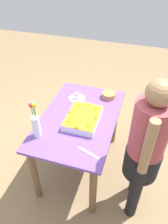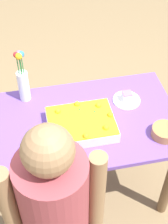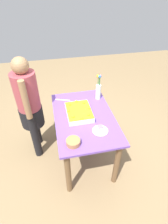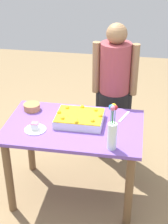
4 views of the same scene
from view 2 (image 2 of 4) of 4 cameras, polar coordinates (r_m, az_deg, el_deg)
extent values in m
plane|color=#8B714D|center=(2.77, 0.29, -12.32)|extent=(8.00, 8.00, 0.00)
cube|color=#6F4AAB|center=(2.17, 0.36, -1.76)|extent=(1.18, 0.75, 0.03)
cylinder|color=brown|center=(2.30, -11.23, -15.66)|extent=(0.07, 0.07, 0.74)
cylinder|color=brown|center=(2.65, -12.08, -4.31)|extent=(0.07, 0.07, 0.74)
cylinder|color=brown|center=(2.76, 9.53, -1.02)|extent=(0.07, 0.07, 0.74)
cube|color=white|center=(2.09, -0.44, -2.11)|extent=(0.41, 0.31, 0.07)
cube|color=yellow|center=(2.06, -0.45, -1.38)|extent=(0.40, 0.31, 0.01)
sphere|color=yellow|center=(2.09, 4.43, -0.48)|extent=(0.04, 0.04, 0.04)
sphere|color=yellow|center=(2.14, 2.41, 1.11)|extent=(0.04, 0.04, 0.04)
sphere|color=yellow|center=(2.15, -1.16, 1.35)|extent=(0.04, 0.04, 0.04)
sphere|color=yellow|center=(2.11, -4.37, 0.12)|extent=(0.04, 0.04, 0.04)
sphere|color=yellow|center=(2.04, -5.44, -1.96)|extent=(0.04, 0.04, 0.04)
sphere|color=yellow|center=(1.98, -3.55, -3.73)|extent=(0.04, 0.04, 0.04)
sphere|color=yellow|center=(1.97, 0.32, -4.01)|extent=(0.04, 0.04, 0.04)
sphere|color=yellow|center=(2.02, 3.66, -2.61)|extent=(0.04, 0.04, 0.04)
cone|color=#2D8438|center=(2.11, 1.73, 0.06)|extent=(0.02, 0.02, 0.02)
cone|color=#2D8438|center=(2.12, -0.78, 0.42)|extent=(0.02, 0.02, 0.02)
cylinder|color=white|center=(2.31, 7.08, 1.97)|extent=(0.18, 0.18, 0.01)
cube|color=white|center=(2.29, 7.15, 2.56)|extent=(0.06, 0.06, 0.06)
cube|color=pink|center=(2.26, 7.22, 3.13)|extent=(0.06, 0.06, 0.01)
cube|color=silver|center=(2.00, -10.21, -7.85)|extent=(0.09, 0.21, 0.00)
cylinder|color=white|center=(2.27, -9.99, 4.26)|extent=(0.07, 0.07, 0.22)
cylinder|color=#2D8438|center=(2.16, -10.22, 7.93)|extent=(0.01, 0.01, 0.14)
sphere|color=#2D79CB|center=(2.12, -10.46, 9.42)|extent=(0.04, 0.04, 0.04)
cylinder|color=#2D8438|center=(2.17, -10.52, 8.07)|extent=(0.01, 0.01, 0.14)
sphere|color=#DC6990|center=(2.13, -10.77, 9.55)|extent=(0.04, 0.04, 0.04)
cylinder|color=#2D8438|center=(2.16, -10.97, 7.82)|extent=(0.01, 0.01, 0.14)
sphere|color=red|center=(2.12, -11.23, 9.31)|extent=(0.04, 0.04, 0.04)
cylinder|color=#2D8438|center=(2.14, -10.56, 7.60)|extent=(0.01, 0.01, 0.14)
sphere|color=yellow|center=(2.10, -10.81, 9.09)|extent=(0.04, 0.04, 0.04)
cylinder|color=#B17845|center=(2.12, 13.23, -3.23)|extent=(0.15, 0.15, 0.06)
cylinder|color=#9E4048|center=(1.52, -5.02, -14.52)|extent=(0.30, 0.30, 0.52)
sphere|color=#96704B|center=(1.23, -6.05, -6.38)|extent=(0.20, 0.20, 0.20)
cylinder|color=#96704B|center=(1.53, 2.13, -13.33)|extent=(0.08, 0.08, 0.52)
cylinder|color=#96704B|center=(1.53, -12.27, -15.50)|extent=(0.08, 0.08, 0.52)
camera|label=1|loc=(1.57, -70.02, 12.55)|focal=35.00mm
camera|label=3|loc=(2.27, 56.93, 24.14)|focal=28.00mm
camera|label=4|loc=(3.91, -20.24, 42.94)|focal=55.00mm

